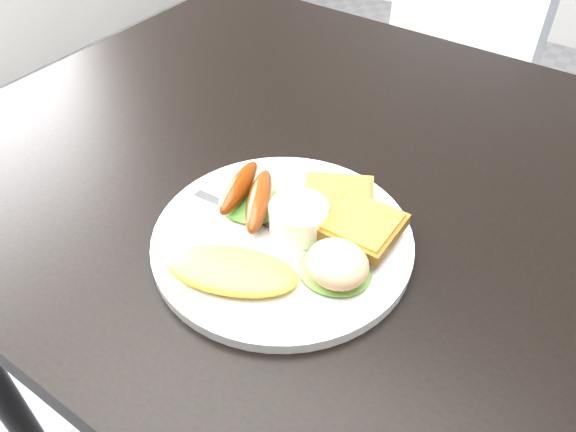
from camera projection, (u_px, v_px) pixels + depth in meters
The scene contains 13 objects.
dining_table at pixel (409, 208), 0.66m from camera, with size 1.20×0.80×0.04m, color black.
dining_chair at pixel (424, 81), 1.44m from camera, with size 0.47×0.47×0.06m, color #A47C5E.
plate at pixel (283, 240), 0.58m from camera, with size 0.27×0.27×0.01m, color white.
lettuce_left at pixel (251, 203), 0.61m from camera, with size 0.07×0.07×0.01m, color #5D9939.
lettuce_right at pixel (334, 270), 0.54m from camera, with size 0.07×0.07×0.01m, color #4E8D2E.
omelette at pixel (232, 270), 0.53m from camera, with size 0.13×0.06×0.02m, color #F0B244.
sausage_a at pixel (239, 187), 0.61m from camera, with size 0.02×0.09×0.02m, color #6A2800.
sausage_b at pixel (259, 200), 0.59m from camera, with size 0.02×0.10×0.02m, color #703009.
ramekin at pixel (299, 220), 0.57m from camera, with size 0.06×0.06×0.04m, color white.
toast_a at pixel (338, 200), 0.61m from camera, with size 0.08×0.08×0.01m, color olive.
toast_b at pixel (362, 226), 0.56m from camera, with size 0.07×0.07×0.01m, color #8B6114.
potato_salad at pixel (337, 264), 0.52m from camera, with size 0.06×0.06×0.03m, color beige.
fork at pixel (250, 217), 0.60m from camera, with size 0.15×0.01×0.00m, color #ADAFB7.
Camera 1 is at (0.16, -0.49, 1.17)m, focal length 35.00 mm.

